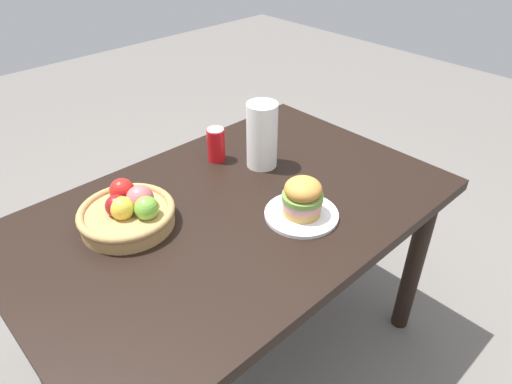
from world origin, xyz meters
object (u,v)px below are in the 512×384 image
(sandwich, at_px, (303,197))
(fruit_basket, at_px, (128,212))
(soda_can, at_px, (216,145))
(paper_towel_roll, at_px, (262,135))
(plate, at_px, (301,214))

(sandwich, distance_m, fruit_basket, 0.53)
(soda_can, relative_size, fruit_basket, 0.43)
(fruit_basket, relative_size, paper_towel_roll, 1.21)
(sandwich, relative_size, fruit_basket, 0.44)
(sandwich, height_order, paper_towel_roll, paper_towel_roll)
(sandwich, height_order, fruit_basket, sandwich)
(plate, relative_size, sandwich, 1.82)
(plate, height_order, paper_towel_roll, paper_towel_roll)
(fruit_basket, bearing_deg, plate, -39.02)
(plate, distance_m, sandwich, 0.07)
(sandwich, bearing_deg, paper_towel_roll, 67.85)
(sandwich, distance_m, paper_towel_roll, 0.34)
(plate, xyz_separation_m, paper_towel_roll, (0.13, 0.31, 0.11))
(plate, height_order, fruit_basket, fruit_basket)
(sandwich, bearing_deg, plate, 180.00)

